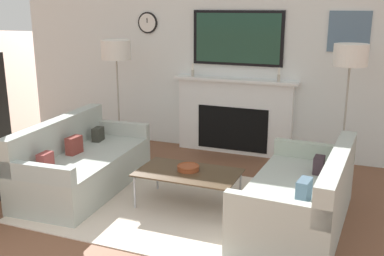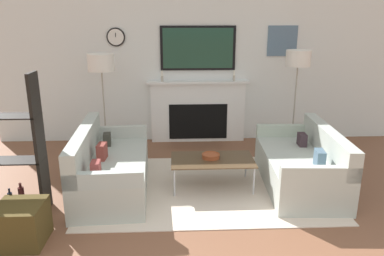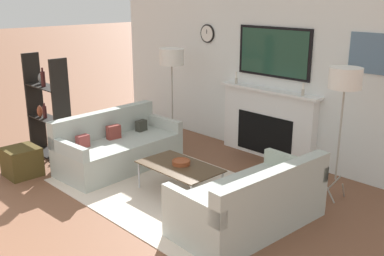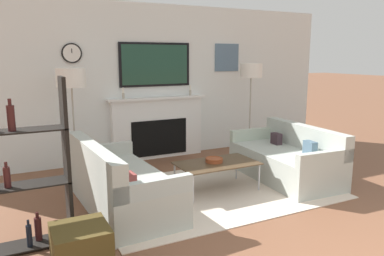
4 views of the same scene
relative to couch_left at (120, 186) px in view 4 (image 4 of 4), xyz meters
name	(u,v)px [view 4 (image 4 of 4)]	position (x,y,z in m)	size (l,w,h in m)	color
fireplace_wall	(155,90)	(1.28, 2.08, 0.93)	(7.20, 0.28, 2.70)	white
area_rug	(213,191)	(1.27, 0.00, -0.28)	(3.15, 2.12, 0.01)	beige
couch_left	(120,186)	(0.00, 0.00, 0.00)	(0.95, 1.87, 0.82)	#B0B7AD
couch_right	(287,160)	(2.54, 0.00, -0.01)	(0.97, 1.80, 0.78)	#B0B7AD
coffee_table	(217,164)	(1.35, 0.02, 0.08)	(1.09, 0.63, 0.39)	#4C3823
decorative_bowl	(214,160)	(1.33, 0.07, 0.14)	(0.24, 0.24, 0.06)	brown
floor_lamp_left	(71,79)	(-0.28, 1.35, 1.20)	(0.41, 0.41, 1.65)	#9E998E
floor_lamp_right	(251,72)	(2.83, 1.35, 1.24)	(0.39, 0.39, 1.69)	#9E998E
shelf_unit	(15,172)	(-1.12, -0.51, 0.48)	(0.93, 0.28, 1.62)	black
ottoman	(81,250)	(-0.68, -1.18, -0.08)	(0.46, 0.46, 0.42)	#493A19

